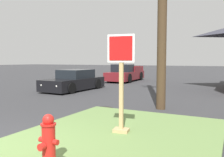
# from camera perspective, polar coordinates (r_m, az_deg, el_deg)

# --- Properties ---
(grass_corner_patch) EXTENTS (4.43, 5.74, 0.08)m
(grass_corner_patch) POSITION_cam_1_polar(r_m,az_deg,el_deg) (5.55, 0.61, -14.19)
(grass_corner_patch) COLOR #668447
(grass_corner_patch) RESTS_ON ground
(fire_hydrant) EXTENTS (0.38, 0.34, 0.85)m
(fire_hydrant) POSITION_cam_1_polar(r_m,az_deg,el_deg) (4.18, -15.02, -14.31)
(fire_hydrant) COLOR black
(fire_hydrant) RESTS_ON grass_corner_patch
(stop_sign) EXTENTS (0.65, 0.33, 2.34)m
(stop_sign) POSITION_cam_1_polar(r_m,az_deg,el_deg) (5.64, 2.22, -1.91)
(stop_sign) COLOR tan
(stop_sign) RESTS_ON grass_corner_patch
(manhole_cover) EXTENTS (0.70, 0.70, 0.02)m
(manhole_cover) POSITION_cam_1_polar(r_m,az_deg,el_deg) (8.99, -1.99, -7.18)
(manhole_cover) COLOR black
(manhole_cover) RESTS_ON ground
(parked_sedan_black) EXTENTS (1.99, 4.35, 1.25)m
(parked_sedan_black) POSITION_cam_1_polar(r_m,az_deg,el_deg) (14.62, -9.07, -0.65)
(parked_sedan_black) COLOR black
(parked_sedan_black) RESTS_ON ground
(pickup_truck_maroon) EXTENTS (2.20, 5.17, 1.48)m
(pickup_truck_maroon) POSITION_cam_1_polar(r_m,az_deg,el_deg) (20.69, 3.19, 1.06)
(pickup_truck_maroon) COLOR maroon
(pickup_truck_maroon) RESTS_ON ground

